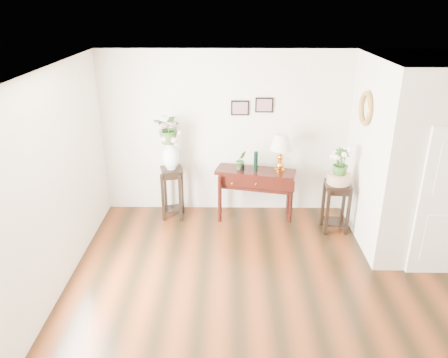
{
  "coord_description": "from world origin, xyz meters",
  "views": [
    {
      "loc": [
        -0.83,
        -4.39,
        3.57
      ],
      "look_at": [
        -0.9,
        1.3,
        1.17
      ],
      "focal_mm": 35.0,
      "sensor_mm": 36.0,
      "label": 1
    }
  ],
  "objects_px": {
    "console_table": "(255,194)",
    "plant_stand_a": "(173,193)",
    "plant_stand_b": "(336,207)",
    "table_lamp": "(281,151)"
  },
  "relations": [
    {
      "from": "console_table",
      "to": "plant_stand_a",
      "type": "bearing_deg",
      "value": -167.26
    },
    {
      "from": "console_table",
      "to": "plant_stand_a",
      "type": "relative_size",
      "value": 1.46
    },
    {
      "from": "plant_stand_a",
      "to": "plant_stand_b",
      "type": "xyz_separation_m",
      "value": [
        2.69,
        -0.43,
        -0.04
      ]
    },
    {
      "from": "plant_stand_b",
      "to": "table_lamp",
      "type": "bearing_deg",
      "value": 154.19
    },
    {
      "from": "console_table",
      "to": "plant_stand_b",
      "type": "height_order",
      "value": "console_table"
    },
    {
      "from": "console_table",
      "to": "plant_stand_a",
      "type": "height_order",
      "value": "plant_stand_a"
    },
    {
      "from": "plant_stand_a",
      "to": "plant_stand_b",
      "type": "distance_m",
      "value": 2.73
    },
    {
      "from": "console_table",
      "to": "table_lamp",
      "type": "height_order",
      "value": "table_lamp"
    },
    {
      "from": "plant_stand_b",
      "to": "plant_stand_a",
      "type": "bearing_deg",
      "value": 170.99
    },
    {
      "from": "plant_stand_a",
      "to": "plant_stand_b",
      "type": "bearing_deg",
      "value": -9.01
    }
  ]
}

